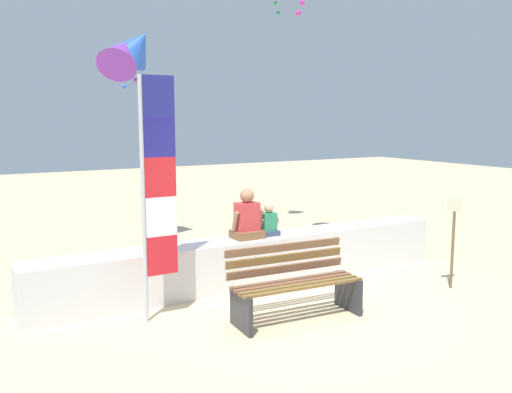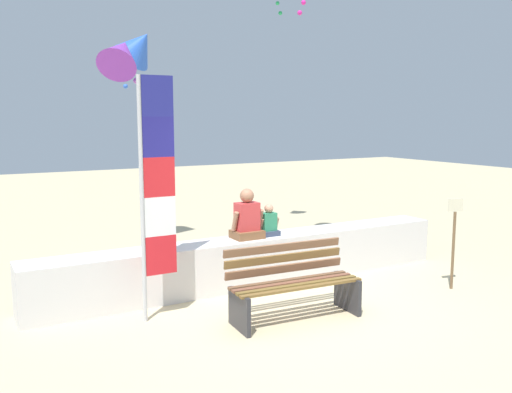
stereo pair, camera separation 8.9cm
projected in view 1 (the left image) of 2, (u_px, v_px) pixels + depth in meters
ground_plane at (297, 306)px, 7.11m from camera, size 40.00×40.00×0.00m
seawall_ledge at (254, 260)px, 8.02m from camera, size 6.49×0.57×0.70m
park_bench at (294, 284)px, 6.65m from camera, size 1.65×0.71×0.88m
person_adult at (247, 219)px, 7.88m from camera, size 0.47×0.35×0.72m
person_child at (269, 223)px, 8.08m from camera, size 0.31×0.23×0.47m
flag_banner at (155, 185)px, 6.41m from camera, size 0.44×0.05×2.91m
kite_blue at (137, 46)px, 9.62m from camera, size 1.05×1.10×1.19m
kite_purple at (121, 54)px, 7.37m from camera, size 0.87×0.93×1.14m
sign_post at (453, 235)px, 7.75m from camera, size 0.24×0.06×1.30m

